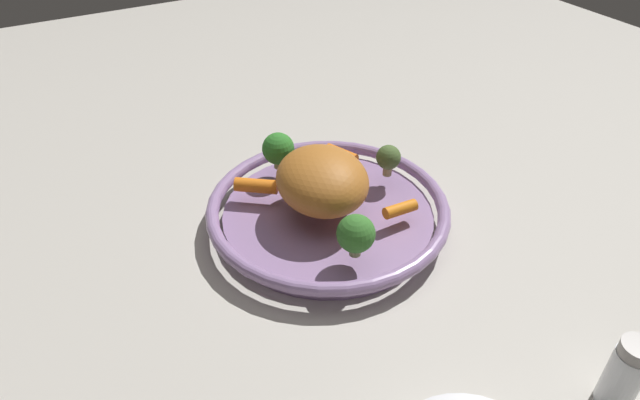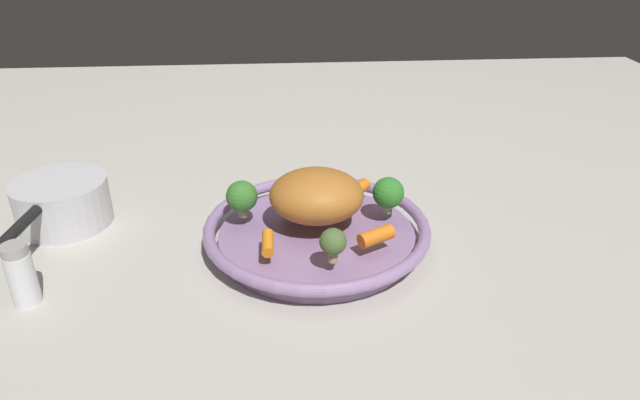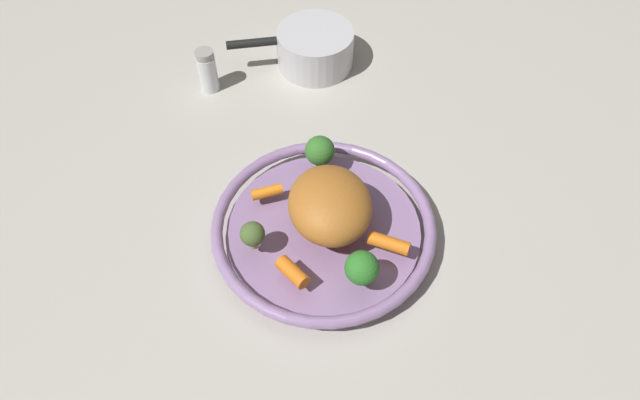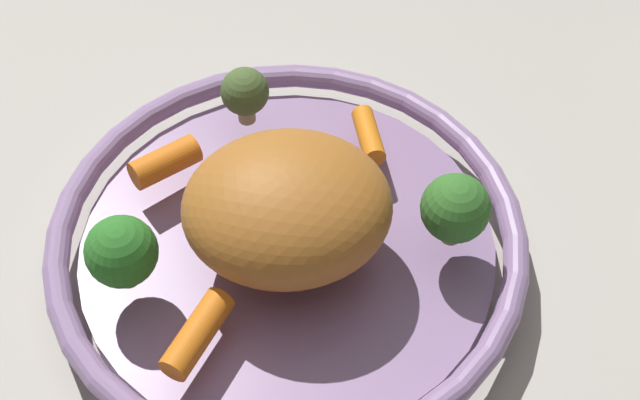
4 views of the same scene
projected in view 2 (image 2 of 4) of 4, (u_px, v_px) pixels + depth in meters
name	position (u px, v px, depth m)	size (l,w,h in m)	color
ground_plane	(317.00, 245.00, 0.89)	(2.23, 2.23, 0.00)	#B7B2A8
serving_bowl	(317.00, 232.00, 0.88)	(0.34, 0.34, 0.04)	#8E709E
roast_chicken_piece	(313.00, 196.00, 0.86)	(0.14, 0.12, 0.08)	#B06827
baby_carrot_center	(356.00, 191.00, 0.94)	(0.02, 0.02, 0.06)	orange
baby_carrot_right	(376.00, 236.00, 0.81)	(0.02, 0.02, 0.05)	orange
baby_carrot_back	(268.00, 243.00, 0.80)	(0.02, 0.02, 0.05)	orange
broccoli_floret_small	(242.00, 197.00, 0.87)	(0.05, 0.05, 0.06)	#99A766
broccoli_floret_large	(388.00, 193.00, 0.89)	(0.05, 0.05, 0.06)	#94AC66
broccoli_floret_edge	(333.00, 242.00, 0.76)	(0.04, 0.04, 0.05)	tan
salt_shaker	(21.00, 275.00, 0.75)	(0.04, 0.04, 0.09)	silver
saucepan	(62.00, 203.00, 0.94)	(0.15, 0.24, 0.08)	silver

